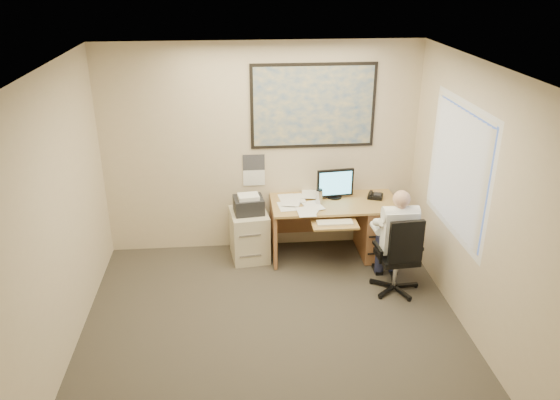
{
  "coord_description": "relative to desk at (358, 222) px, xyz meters",
  "views": [
    {
      "loc": [
        -0.36,
        -4.34,
        3.52
      ],
      "look_at": [
        0.15,
        1.3,
        1.06
      ],
      "focal_mm": 35.0,
      "sensor_mm": 36.0,
      "label": 1
    }
  ],
  "objects": [
    {
      "name": "office_chair",
      "position": [
        0.24,
        -0.96,
        -0.16
      ],
      "size": [
        0.63,
        0.63,
        0.98
      ],
      "rotation": [
        0.0,
        0.0,
        0.08
      ],
      "color": "black",
      "rests_on": "ground"
    },
    {
      "name": "filing_cabinet",
      "position": [
        -1.42,
        0.01,
        -0.07
      ],
      "size": [
        0.52,
        0.59,
        0.88
      ],
      "rotation": [
        0.0,
        0.0,
        0.12
      ],
      "color": "beige",
      "rests_on": "ground"
    },
    {
      "name": "desk",
      "position": [
        0.0,
        0.0,
        0.0
      ],
      "size": [
        1.6,
        0.97,
        1.13
      ],
      "color": "#AD874A",
      "rests_on": "ground"
    },
    {
      "name": "person",
      "position": [
        0.24,
        -0.89,
        0.18
      ],
      "size": [
        0.52,
        0.74,
        1.24
      ],
      "primitive_type": null,
      "rotation": [
        0.0,
        0.0,
        -0.01
      ],
      "color": "white",
      "rests_on": "office_chair"
    },
    {
      "name": "world_map",
      "position": [
        -0.58,
        0.33,
        1.46
      ],
      "size": [
        1.56,
        0.03,
        1.06
      ],
      "primitive_type": "cube",
      "color": "#1E4C93",
      "rests_on": "room_shell"
    },
    {
      "name": "room_shell",
      "position": [
        -1.23,
        -1.9,
        0.91
      ],
      "size": [
        4.0,
        4.5,
        2.7
      ],
      "color": "#37332B",
      "rests_on": "ground"
    },
    {
      "name": "window_blinds",
      "position": [
        0.74,
        -1.1,
        1.11
      ],
      "size": [
        0.06,
        1.4,
        1.3
      ],
      "primitive_type": null,
      "color": "silver",
      "rests_on": "room_shell"
    },
    {
      "name": "wall_calendar",
      "position": [
        -1.33,
        0.34,
        0.64
      ],
      "size": [
        0.28,
        0.01,
        0.42
      ],
      "primitive_type": "cube",
      "color": "white",
      "rests_on": "room_shell"
    }
  ]
}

